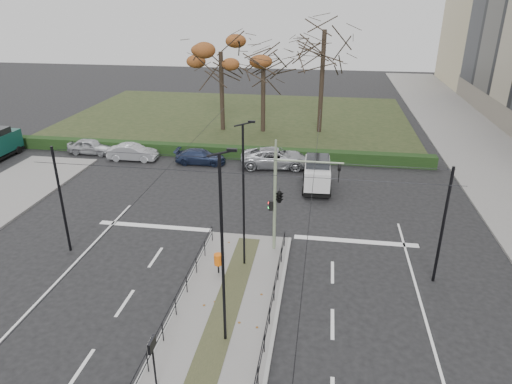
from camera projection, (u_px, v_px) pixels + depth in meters
The scene contains 20 objects.
ground at pixel (234, 287), 22.01m from camera, with size 140.00×140.00×0.00m, color black.
median_island at pixel (223, 319), 19.72m from camera, with size 4.40×15.00×0.14m, color slate.
sidewalk_east at pixel (488, 157), 39.41m from camera, with size 8.00×90.00×0.14m, color slate.
park at pixel (237, 118), 51.83m from camera, with size 38.00×26.00×0.10m, color black.
hedge at pixel (208, 151), 39.51m from camera, with size 38.00×1.00×1.00m, color black.
median_railing at pixel (222, 303), 19.27m from camera, with size 4.14×13.24×0.92m.
catenary at pixel (239, 209), 22.11m from camera, with size 20.00×34.00×6.00m.
traffic_light at pixel (281, 195), 23.77m from camera, with size 3.78×2.15×5.56m.
litter_bin at pixel (218, 260), 22.58m from camera, with size 0.42×0.42×1.07m.
info_panel at pixel (152, 350), 15.55m from camera, with size 0.12×0.56×2.14m.
streetlamp_median_near at pixel (223, 251), 16.85m from camera, with size 0.68×0.14×8.11m.
streetlamp_median_far at pixel (244, 196), 22.13m from camera, with size 0.63×0.13×7.59m.
parked_car_first at pixel (90, 146), 40.11m from camera, with size 1.59×3.94×1.34m, color #A9ACB1.
parked_car_second at pixel (133, 152), 38.56m from camera, with size 1.45×4.16×1.37m, color #A9ACB1.
parked_car_third at pixel (201, 157), 37.78m from camera, with size 1.69×4.16×1.21m, color #1D2845.
parked_car_fourth at pixel (275, 158), 36.99m from camera, with size 2.58×5.60×1.56m, color #A9ACB1.
white_van at pixel (317, 173), 32.69m from camera, with size 2.09×4.35×2.32m.
rust_tree at pixel (221, 52), 44.18m from camera, with size 7.66×7.66×10.18m.
bare_tree_center at pixel (324, 38), 42.90m from camera, with size 6.98×6.98×13.08m.
bare_tree_near at pixel (263, 63), 43.96m from camera, with size 7.24×7.24×9.76m.
Camera 1 is at (3.84, -17.98, 12.99)m, focal length 32.00 mm.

